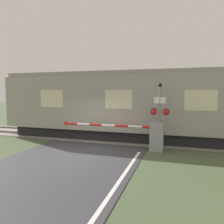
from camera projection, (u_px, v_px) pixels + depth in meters
The scene contains 5 objects.
ground_plane at pixel (80, 154), 9.51m from camera, with size 80.00×80.00×0.00m, color #475638.
track_bed at pixel (107, 137), 13.06m from camera, with size 36.00×3.20×0.13m.
train at pixel (125, 105), 12.56m from camera, with size 14.28×2.85×3.82m.
crossing_barrier at pixel (150, 135), 10.02m from camera, with size 5.03×0.44×1.35m.
signal_post at pixel (160, 113), 9.83m from camera, with size 0.85×0.26×3.10m.
Camera 1 is at (4.10, -8.46, 2.70)m, focal length 35.00 mm.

